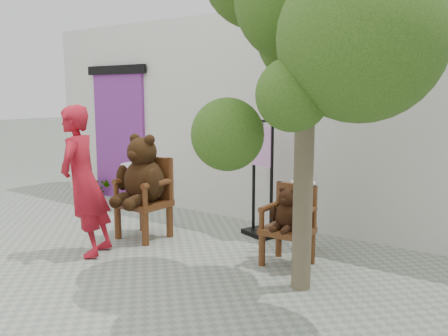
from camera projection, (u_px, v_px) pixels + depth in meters
name	position (u px, v px, depth m)	size (l,w,h in m)	color
ground_plane	(134.00, 282.00, 4.69)	(60.00, 60.00, 0.00)	gray
back_wall	(286.00, 117.00, 6.95)	(9.00, 1.00, 3.00)	silver
doorway	(120.00, 133.00, 8.31)	(1.40, 0.11, 2.33)	#732A80
chair_big	(143.00, 181.00, 6.03)	(0.66, 0.71, 1.34)	#46240F
chair_small	(289.00, 218.00, 5.11)	(0.49, 0.46, 0.86)	#46240F
person	(84.00, 181.00, 5.38)	(0.62, 0.41, 1.71)	#AB1524
cafe_table	(140.00, 179.00, 7.83)	(0.60, 0.60, 0.70)	white
display_stand	(262.00, 192.00, 6.15)	(0.54, 0.48, 1.51)	black
stool_bucket	(303.00, 196.00, 5.61)	(0.32, 0.32, 1.45)	white
potted_plant	(97.00, 185.00, 8.50)	(0.39, 0.34, 0.44)	#1F3D10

